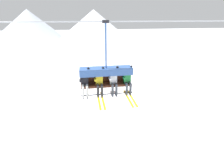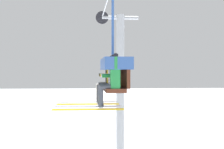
# 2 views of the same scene
# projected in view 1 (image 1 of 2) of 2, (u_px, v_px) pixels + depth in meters

# --- Properties ---
(mountain_peak_west) EXTENTS (23.53, 23.53, 9.86)m
(mountain_peak_west) POSITION_uv_depth(u_px,v_px,m) (29.00, 27.00, 51.55)
(mountain_peak_west) COLOR silver
(mountain_peak_west) RESTS_ON ground_plane
(mountain_peak_central) EXTENTS (23.61, 23.61, 9.45)m
(mountain_peak_central) POSITION_uv_depth(u_px,v_px,m) (94.00, 30.00, 42.12)
(mountain_peak_central) COLOR white
(mountain_peak_central) RESTS_ON ground_plane
(lift_cable) EXTENTS (18.51, 0.05, 0.05)m
(lift_cable) POSITION_uv_depth(u_px,v_px,m) (158.00, 21.00, 7.54)
(lift_cable) COLOR #9EA3A8
(chairlift_chair) EXTENTS (2.39, 0.74, 3.22)m
(chairlift_chair) POSITION_uv_depth(u_px,v_px,m) (106.00, 74.00, 8.00)
(chairlift_chair) COLOR #512819
(skier_black) EXTENTS (0.48, 1.70, 1.34)m
(skier_black) POSITION_uv_depth(u_px,v_px,m) (85.00, 82.00, 7.75)
(skier_black) COLOR black
(skier_yellow) EXTENTS (0.48, 1.70, 1.34)m
(skier_yellow) POSITION_uv_depth(u_px,v_px,m) (99.00, 81.00, 7.85)
(skier_yellow) COLOR yellow
(skier_white) EXTENTS (0.48, 1.70, 1.34)m
(skier_white) POSITION_uv_depth(u_px,v_px,m) (114.00, 81.00, 7.94)
(skier_white) COLOR silver
(skier_green) EXTENTS (0.48, 1.70, 1.34)m
(skier_green) POSITION_uv_depth(u_px,v_px,m) (128.00, 80.00, 8.04)
(skier_green) COLOR #23843D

